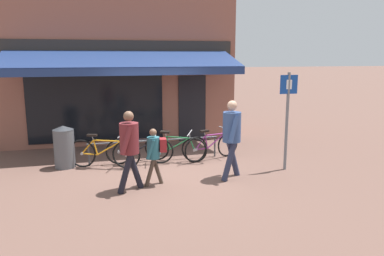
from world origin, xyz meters
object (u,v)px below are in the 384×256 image
(bicycle_orange, at_px, (104,153))
(bicycle_black, at_px, (139,150))
(pedestrian_adult, at_px, (232,132))
(bicycle_purple, at_px, (212,146))
(pedestrian_second_adult, at_px, (129,143))
(litter_bin, at_px, (64,147))
(bicycle_green, at_px, (175,148))
(pedestrian_child, at_px, (155,150))
(parking_sign, at_px, (287,111))

(bicycle_orange, bearing_deg, bicycle_black, 27.38)
(pedestrian_adult, bearing_deg, bicycle_black, -52.98)
(bicycle_purple, distance_m, pedestrian_second_adult, 3.01)
(bicycle_purple, height_order, litter_bin, litter_bin)
(bicycle_black, height_order, pedestrian_adult, pedestrian_adult)
(bicycle_green, relative_size, pedestrian_adult, 0.87)
(pedestrian_child, relative_size, parking_sign, 0.53)
(bicycle_green, xyz_separation_m, litter_bin, (-2.74, 0.21, 0.16))
(bicycle_orange, relative_size, bicycle_green, 1.11)
(bicycle_purple, bearing_deg, litter_bin, 156.99)
(bicycle_orange, bearing_deg, pedestrian_second_adult, -54.28)
(bicycle_purple, distance_m, pedestrian_adult, 1.73)
(bicycle_green, bearing_deg, pedestrian_adult, -33.39)
(bicycle_orange, bearing_deg, bicycle_green, 24.56)
(bicycle_orange, distance_m, pedestrian_child, 1.88)
(pedestrian_second_adult, relative_size, litter_bin, 1.58)
(bicycle_orange, height_order, litter_bin, litter_bin)
(pedestrian_adult, bearing_deg, bicycle_purple, -103.96)
(bicycle_green, xyz_separation_m, parking_sign, (2.42, -1.39, 1.07))
(bicycle_purple, relative_size, pedestrian_child, 1.36)
(bicycle_orange, bearing_deg, bicycle_purple, 21.77)
(bicycle_green, height_order, parking_sign, parking_sign)
(bicycle_purple, height_order, pedestrian_second_adult, pedestrian_second_adult)
(bicycle_purple, bearing_deg, bicycle_green, 156.85)
(bicycle_green, distance_m, pedestrian_adult, 2.02)
(pedestrian_adult, xyz_separation_m, pedestrian_child, (-1.72, 0.00, -0.31))
(pedestrian_child, xyz_separation_m, parking_sign, (3.23, 0.26, 0.67))
(pedestrian_child, height_order, parking_sign, parking_sign)
(pedestrian_child, height_order, litter_bin, pedestrian_child)
(bicycle_black, relative_size, parking_sign, 0.73)
(bicycle_black, relative_size, pedestrian_adult, 0.96)
(bicycle_orange, xyz_separation_m, pedestrian_child, (1.00, -1.54, 0.38))
(bicycle_purple, xyz_separation_m, parking_sign, (1.43, -1.31, 1.06))
(litter_bin, bearing_deg, pedestrian_adult, -27.01)
(bicycle_green, relative_size, pedestrian_second_adult, 0.93)
(bicycle_orange, distance_m, pedestrian_second_adult, 1.91)
(bicycle_purple, distance_m, parking_sign, 2.21)
(litter_bin, bearing_deg, bicycle_purple, -4.35)
(parking_sign, bearing_deg, litter_bin, 162.82)
(bicycle_black, bearing_deg, pedestrian_child, -74.49)
(bicycle_green, bearing_deg, pedestrian_second_adult, -98.37)
(pedestrian_second_adult, xyz_separation_m, parking_sign, (3.77, 0.47, 0.44))
(litter_bin, bearing_deg, bicycle_black, -6.83)
(bicycle_orange, distance_m, parking_sign, 4.54)
(pedestrian_adult, distance_m, litter_bin, 4.14)
(bicycle_orange, relative_size, parking_sign, 0.73)
(bicycle_orange, relative_size, bicycle_black, 1.01)
(pedestrian_child, bearing_deg, bicycle_orange, -51.69)
(bicycle_black, bearing_deg, bicycle_purple, 9.48)
(bicycle_orange, distance_m, bicycle_black, 0.89)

